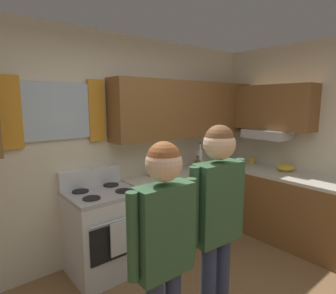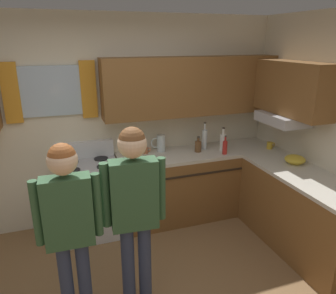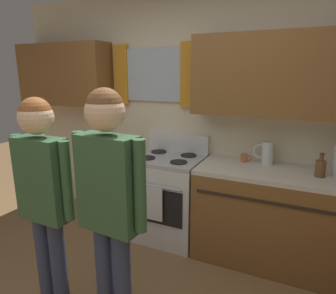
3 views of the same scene
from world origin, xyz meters
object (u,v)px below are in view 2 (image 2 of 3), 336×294
adult_left (69,219)px  bottle_sauce_red (225,147)px  bottle_tall_clear (204,139)px  bottle_milk_white (223,142)px  adult_in_plaid (134,202)px  mixing_bowl (295,160)px  bottle_squat_brown (198,146)px  mug_mustard_yellow (270,145)px  water_pitcher (160,143)px  cup_terracotta (146,150)px  stove_oven (90,198)px

adult_left → bottle_sauce_red: bearing=30.8°
bottle_tall_clear → bottle_milk_white: bearing=-36.1°
bottle_milk_white → adult_in_plaid: adult_in_plaid is taller
mixing_bowl → adult_left: (-2.59, -0.61, 0.06)m
bottle_squat_brown → adult_in_plaid: size_ratio=0.12×
bottle_milk_white → mixing_bowl: 0.91m
bottle_tall_clear → mug_mustard_yellow: 0.89m
bottle_milk_white → bottle_sauce_red: 0.14m
bottle_sauce_red → mixing_bowl: bottle_sauce_red is taller
bottle_tall_clear → bottle_squat_brown: bearing=-147.6°
bottle_milk_white → mug_mustard_yellow: bottle_milk_white is taller
bottle_squat_brown → water_pitcher: bearing=158.4°
mug_mustard_yellow → bottle_tall_clear: bearing=161.4°
bottle_milk_white → water_pitcher: size_ratio=1.42×
bottle_tall_clear → water_pitcher: size_ratio=1.67×
cup_terracotta → mug_mustard_yellow: bearing=-12.9°
cup_terracotta → water_pitcher: bearing=3.4°
water_pitcher → adult_left: size_ratio=0.14×
bottle_squat_brown → bottle_milk_white: (0.32, -0.06, 0.04)m
bottle_squat_brown → bottle_sauce_red: bottle_sauce_red is taller
stove_oven → water_pitcher: 1.11m
bottle_tall_clear → adult_left: (-1.81, -1.45, -0.03)m
water_pitcher → adult_in_plaid: bearing=-115.1°
mixing_bowl → adult_left: size_ratio=0.15×
bottle_tall_clear → bottle_milk_white: (0.20, -0.14, -0.02)m
bottle_milk_white → bottle_sauce_red: size_ratio=1.27×
bottle_sauce_red → adult_left: bearing=-149.2°
adult_left → adult_in_plaid: bearing=2.7°
mug_mustard_yellow → adult_left: (-2.64, -1.17, 0.07)m
water_pitcher → mixing_bowl: water_pitcher is taller
bottle_tall_clear → water_pitcher: (-0.58, 0.10, -0.03)m
cup_terracotta → adult_left: 1.85m
mug_mustard_yellow → mixing_bowl: bearing=-95.7°
bottle_milk_white → mug_mustard_yellow: size_ratio=2.60×
adult_left → mug_mustard_yellow: bearing=23.8°
mug_mustard_yellow → adult_in_plaid: bearing=-151.8°
stove_oven → adult_left: bearing=-101.1°
bottle_squat_brown → water_pitcher: water_pitcher is taller
bottle_squat_brown → bottle_milk_white: 0.33m
mug_mustard_yellow → adult_in_plaid: (-2.13, -1.14, 0.11)m
water_pitcher → adult_in_plaid: size_ratio=0.13×
adult_in_plaid → water_pitcher: bearing=64.9°
bottle_squat_brown → cup_terracotta: (-0.66, 0.17, -0.04)m
bottle_tall_clear → adult_in_plaid: adult_in_plaid is taller
stove_oven → mixing_bowl: bearing=-18.4°
mug_mustard_yellow → adult_in_plaid: size_ratio=0.07×
stove_oven → bottle_tall_clear: bottle_tall_clear is taller
bottle_sauce_red → bottle_tall_clear: bearing=119.8°
stove_oven → cup_terracotta: bearing=11.8°
bottle_squat_brown → cup_terracotta: size_ratio=1.88×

